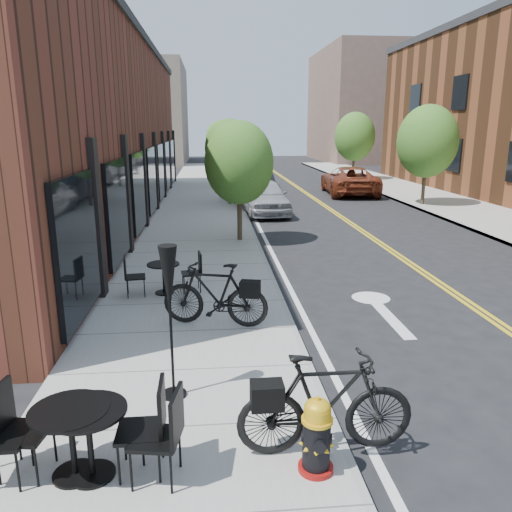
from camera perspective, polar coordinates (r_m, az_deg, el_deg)
name	(u,v)px	position (r m, az deg, el deg)	size (l,w,h in m)	color
ground	(312,371)	(8.06, 6.46, -12.93)	(120.00, 120.00, 0.00)	black
sidewalk_near	(198,236)	(17.39, -6.67, 2.32)	(4.00, 70.00, 0.12)	#9E9B93
building_near	(84,132)	(21.58, -19.07, 13.21)	(5.00, 28.00, 7.00)	#472416
bg_building_left	(147,114)	(55.39, -12.39, 15.53)	(8.00, 14.00, 10.00)	#726656
bg_building_right	(365,106)	(59.67, 12.37, 16.40)	(10.00, 16.00, 12.00)	brown
tree_near_a	(239,163)	(16.06, -1.93, 10.58)	(2.20, 2.20, 3.81)	#382B1E
tree_near_b	(229,149)	(24.03, -3.08, 12.14)	(2.30, 2.30, 3.98)	#382B1E
tree_near_c	(224,146)	(32.03, -3.65, 12.38)	(2.10, 2.10, 3.67)	#382B1E
tree_near_d	(221,139)	(40.02, -4.00, 13.17)	(2.40, 2.40, 4.11)	#382B1E
tree_far_b	(427,141)	(25.14, 18.99, 12.28)	(2.80, 2.80, 4.62)	#382B1E
tree_far_c	(355,137)	(36.44, 11.22, 13.23)	(2.80, 2.80, 4.62)	#382B1E
fire_hydrant	(317,436)	(5.64, 6.94, -19.76)	(0.45, 0.45, 0.88)	maroon
bicycle_left	(215,294)	(9.24, -4.71, -4.40)	(0.56, 1.99, 1.20)	black
bicycle_right	(326,404)	(5.83, 8.01, -16.37)	(0.57, 2.00, 1.20)	black
bistro_set_a	(89,433)	(5.75, -18.55, -18.64)	(1.93, 0.93, 1.02)	black
bistro_set_b	(71,432)	(5.81, -20.35, -18.37)	(1.89, 0.83, 1.02)	black
bistro_set_c	(164,274)	(11.18, -10.52, -2.03)	(1.68, 0.80, 0.89)	black
patio_umbrella	(169,290)	(6.61, -9.89, -3.88)	(0.34, 0.34, 2.12)	black
parked_car_a	(264,196)	(21.96, 0.91, 6.82)	(1.81, 4.49, 1.53)	#A2A4AA
parked_car_b	(255,185)	(26.05, -0.07, 8.09)	(1.67, 4.79, 1.58)	black
parked_car_c	(252,175)	(32.68, -0.48, 9.26)	(2.00, 4.91, 1.42)	#A2A2A7
parked_car_far	(349,180)	(28.96, 10.60, 8.49)	(2.61, 5.66, 1.57)	maroon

